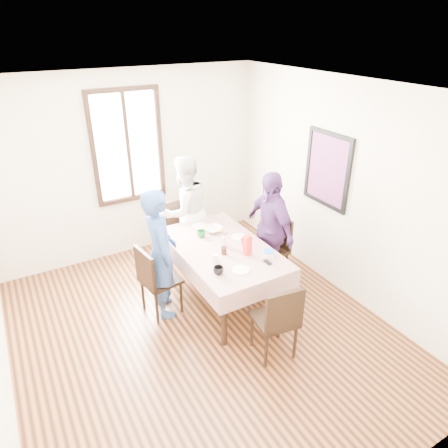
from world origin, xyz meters
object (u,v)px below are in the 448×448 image
(person_far, at_px, (184,211))
(dining_table, at_px, (222,274))
(chair_near, at_px, (274,318))
(chair_right, at_px, (269,251))
(chair_far, at_px, (185,232))
(chair_left, at_px, (161,279))
(person_left, at_px, (160,254))
(person_right, at_px, (269,229))

(person_far, bearing_deg, dining_table, 80.70)
(chair_near, relative_size, person_far, 0.56)
(chair_right, relative_size, chair_far, 1.00)
(chair_left, xyz_separation_m, person_left, (0.02, 0.00, 0.35))
(person_far, height_order, person_right, person_far)
(chair_far, xyz_separation_m, chair_near, (0.00, -2.22, 0.00))
(chair_left, relative_size, chair_right, 1.00)
(person_left, distance_m, person_right, 1.49)
(chair_right, distance_m, person_right, 0.34)
(person_left, bearing_deg, chair_near, -141.19)
(dining_table, bearing_deg, person_right, 3.87)
(chair_left, xyz_separation_m, chair_near, (0.76, -1.26, 0.00))
(chair_left, relative_size, chair_near, 1.00)
(person_far, bearing_deg, chair_left, 41.49)
(dining_table, height_order, chair_left, chair_left)
(chair_right, bearing_deg, chair_left, 76.79)
(chair_left, distance_m, person_right, 1.55)
(chair_near, bearing_deg, person_left, 128.56)
(chair_far, height_order, person_right, person_right)
(person_far, xyz_separation_m, person_right, (0.74, -1.04, -0.02))
(dining_table, xyz_separation_m, chair_left, (-0.76, 0.15, 0.08))
(dining_table, height_order, chair_far, chair_far)
(dining_table, bearing_deg, person_far, 90.00)
(person_right, bearing_deg, chair_near, -31.70)
(person_right, bearing_deg, person_far, -143.36)
(chair_left, height_order, person_far, person_far)
(chair_left, distance_m, chair_near, 1.47)
(chair_right, height_order, chair_far, same)
(chair_left, bearing_deg, chair_far, 132.73)
(person_left, bearing_deg, chair_right, -85.58)
(chair_far, relative_size, person_far, 0.56)
(chair_far, bearing_deg, chair_near, 82.86)
(dining_table, xyz_separation_m, chair_far, (0.00, 1.11, 0.08))
(chair_far, bearing_deg, person_left, 45.00)
(chair_right, xyz_separation_m, chair_far, (-0.76, 1.06, 0.00))
(chair_far, xyz_separation_m, person_left, (-0.74, -0.96, 0.35))
(chair_right, relative_size, chair_near, 1.00)
(chair_near, relative_size, person_right, 0.57)
(chair_right, height_order, person_far, person_far)
(person_right, bearing_deg, dining_table, -85.12)
(chair_far, bearing_deg, chair_left, 44.25)
(chair_left, height_order, person_left, person_left)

